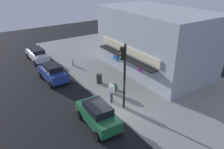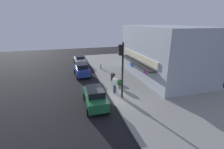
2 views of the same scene
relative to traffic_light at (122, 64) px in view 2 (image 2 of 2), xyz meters
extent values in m
plane|color=black|center=(0.02, -1.03, -3.60)|extent=(64.60, 64.60, 0.00)
cube|color=gray|center=(0.02, 5.55, -3.54)|extent=(43.07, 13.15, 0.13)
cube|color=#9EA8B2|center=(-4.64, 7.59, -0.16)|extent=(12.26, 7.22, 6.64)
cube|color=beige|center=(-4.64, 3.90, -0.57)|extent=(9.32, 0.16, 0.74)
cube|color=black|center=(-4.64, 3.55, -1.23)|extent=(8.83, 0.90, 0.12)
cube|color=blue|center=(-6.95, 3.92, -2.18)|extent=(0.86, 0.08, 0.40)
cube|color=#E533CC|center=(-2.65, 3.92, -2.01)|extent=(0.58, 0.08, 0.40)
cylinder|color=black|center=(0.00, 0.10, -0.75)|extent=(0.18, 0.18, 5.45)
cube|color=black|center=(0.00, -0.15, 1.30)|extent=(0.32, 0.28, 0.95)
sphere|color=maroon|center=(0.00, -0.30, 1.60)|extent=(0.18, 0.18, 0.18)
sphere|color=brown|center=(0.00, -0.30, 1.30)|extent=(0.18, 0.18, 0.18)
sphere|color=#1ED83F|center=(0.00, -0.30, 1.00)|extent=(0.18, 0.18, 0.18)
cylinder|color=#B2B2B7|center=(-10.53, 0.25, -3.17)|extent=(0.25, 0.25, 0.61)
sphere|color=#B2B2B7|center=(-10.53, 0.25, -2.80)|extent=(0.21, 0.21, 0.21)
cylinder|color=#B2B2B7|center=(-10.72, 0.25, -3.14)|extent=(0.12, 0.10, 0.10)
cylinder|color=#B2B2B7|center=(-10.35, 0.25, -3.14)|extent=(0.12, 0.10, 0.10)
cylinder|color=#2D2D2D|center=(-4.89, 0.61, -3.01)|extent=(0.57, 0.57, 0.93)
cylinder|color=navy|center=(-1.40, -0.16, -3.04)|extent=(0.23, 0.23, 0.88)
cylinder|color=navy|center=(-1.15, -0.38, -3.04)|extent=(0.23, 0.23, 0.88)
cube|color=silver|center=(-1.28, -0.27, -2.25)|extent=(0.45, 0.48, 0.69)
sphere|color=tan|center=(-1.28, -0.27, -1.77)|extent=(0.22, 0.22, 0.22)
cylinder|color=silver|center=(-1.42, -0.45, -2.29)|extent=(0.14, 0.14, 0.62)
cylinder|color=silver|center=(-1.13, -0.09, -2.29)|extent=(0.14, 0.14, 0.62)
cylinder|color=gray|center=(-2.33, 0.66, -3.30)|extent=(0.36, 0.36, 0.36)
sphere|color=#195623|center=(-2.33, 0.66, -2.82)|extent=(0.71, 0.71, 0.71)
cube|color=navy|center=(-8.22, -2.97, -2.85)|extent=(4.03, 1.96, 0.86)
cube|color=black|center=(-8.22, -2.97, -2.13)|extent=(2.21, 1.57, 0.57)
cylinder|color=black|center=(-6.90, -2.02, -3.28)|extent=(0.65, 0.26, 0.64)
cylinder|color=black|center=(-6.80, -3.75, -3.28)|extent=(0.65, 0.26, 0.64)
cylinder|color=black|center=(-9.65, -2.18, -3.28)|extent=(0.65, 0.26, 0.64)
cylinder|color=black|center=(-9.55, -3.91, -3.28)|extent=(0.65, 0.26, 0.64)
cube|color=#1E6038|center=(0.62, -2.70, -2.87)|extent=(4.17, 1.83, 0.82)
cube|color=black|center=(0.62, -2.70, -2.19)|extent=(2.26, 1.51, 0.55)
cylinder|color=black|center=(2.08, -1.85, -3.28)|extent=(0.64, 0.23, 0.64)
cylinder|color=black|center=(2.05, -3.60, -3.28)|extent=(0.64, 0.23, 0.64)
cylinder|color=black|center=(-0.82, -1.79, -3.28)|extent=(0.64, 0.23, 0.64)
cylinder|color=black|center=(-0.85, -3.55, -3.28)|extent=(0.64, 0.23, 0.64)
cube|color=silver|center=(-14.80, -2.65, -2.91)|extent=(4.43, 1.81, 0.75)
cube|color=black|center=(-14.80, -2.65, -2.30)|extent=(2.41, 1.48, 0.48)
cylinder|color=black|center=(-13.30, -1.77, -3.28)|extent=(0.65, 0.24, 0.64)
cylinder|color=black|center=(-13.24, -3.43, -3.28)|extent=(0.65, 0.24, 0.64)
cylinder|color=black|center=(-16.36, -1.88, -3.28)|extent=(0.65, 0.24, 0.64)
cylinder|color=black|center=(-16.30, -3.53, -3.28)|extent=(0.65, 0.24, 0.64)
camera|label=1|loc=(12.43, -9.19, 6.88)|focal=35.66mm
camera|label=2|loc=(13.65, -4.89, 3.82)|focal=25.77mm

